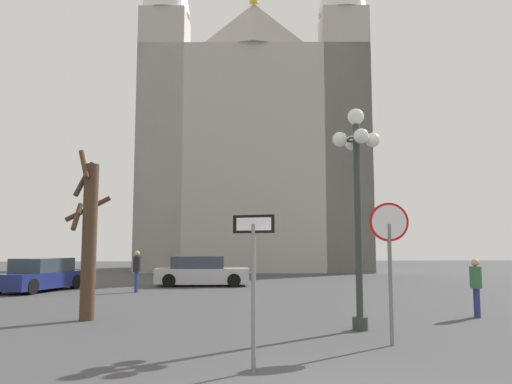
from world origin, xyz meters
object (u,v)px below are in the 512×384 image
Objects in this scene: parked_car_near_silver at (201,272)px; pedestrian_standing at (476,282)px; cathedral at (254,146)px; stop_sign at (389,244)px; street_lamp at (357,179)px; bare_tree at (89,236)px; one_way_arrow_sign at (254,268)px; pedestrian_walking at (137,267)px; parked_car_far_navy at (40,276)px.

parked_car_near_silver is 14.00m from pedestrian_standing.
cathedral is 11.72× the size of stop_sign.
street_lamp is (-0.10, 1.81, 1.55)m from stop_sign.
bare_tree is at bearing 162.16° from street_lamp.
stop_sign is 1.15× the size of one_way_arrow_sign.
cathedral is 7.23× the size of parked_car_near_silver.
street_lamp is 3.29× the size of pedestrian_standing.
street_lamp is (0.01, -29.72, -6.71)m from cathedral.
parked_car_near_silver is 4.17m from pedestrian_walking.
parked_car_near_silver is 2.62× the size of pedestrian_walking.
one_way_arrow_sign is (-2.78, -33.39, -8.65)m from cathedral.
parked_car_near_silver is (-3.96, -16.29, -9.56)m from cathedral.
one_way_arrow_sign is at bearing -94.75° from cathedral.
stop_sign is 13.83m from pedestrian_walking.
one_way_arrow_sign is 5.00m from street_lamp.
pedestrian_standing is at bearing -56.26° from parked_car_near_silver.
bare_tree reaches higher than one_way_arrow_sign.
stop_sign is at bearing -86.78° from street_lamp.
stop_sign is at bearing -30.21° from bare_tree.
stop_sign is (0.11, -31.53, -8.27)m from cathedral.
one_way_arrow_sign is 7.08m from bare_tree.
cathedral is at bearing 76.27° from bare_tree.
one_way_arrow_sign is at bearing -61.37° from parked_car_far_navy.
cathedral reaches higher than parked_car_far_navy.
cathedral reaches higher than stop_sign.
parked_car_near_silver is at bearing 50.26° from pedestrian_walking.
cathedral is 30.47m from street_lamp.
stop_sign is at bearing -75.05° from parked_car_near_silver.
parked_car_far_navy is 4.41m from pedestrian_walking.
stop_sign is at bearing 32.78° from one_way_arrow_sign.
stop_sign reaches higher than one_way_arrow_sign.
one_way_arrow_sign is at bearing -147.22° from stop_sign.
cathedral is 6.27× the size of street_lamp.
parked_car_near_silver is at bearing 123.74° from pedestrian_standing.
cathedral is at bearing 71.25° from pedestrian_walking.
parked_car_far_navy is at bearing 167.22° from pedestrian_walking.
pedestrian_walking is at bearing 89.16° from bare_tree.
one_way_arrow_sign is 0.54× the size of bare_tree.
street_lamp reaches higher than bare_tree.
cathedral reaches higher than pedestrian_standing.
pedestrian_standing reaches higher than parked_car_near_silver.
pedestrian_standing is at bearing 39.64° from one_way_arrow_sign.
parked_car_far_navy is 2.67× the size of pedestrian_walking.
stop_sign is 0.61× the size of parked_car_far_navy.
parked_car_far_navy is at bearing 118.63° from one_way_arrow_sign.
pedestrian_walking is at bearing 140.98° from pedestrian_standing.
bare_tree reaches higher than pedestrian_standing.
cathedral is at bearing 90.01° from street_lamp.
bare_tree is at bearing -103.73° from cathedral.
one_way_arrow_sign reaches higher than parked_car_far_navy.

